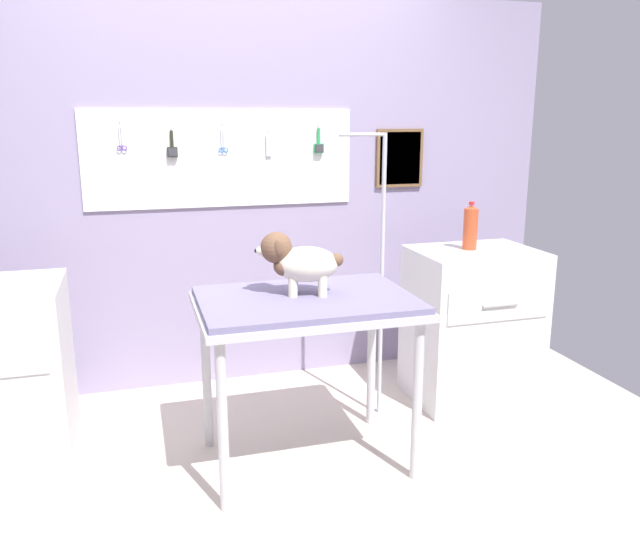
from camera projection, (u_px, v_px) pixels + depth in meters
The scene contains 7 objects.
ground at pixel (285, 487), 2.86m from camera, with size 4.40×4.00×0.04m, color beige.
rear_wall_panel at pixel (233, 193), 3.77m from camera, with size 4.00×0.11×2.30m.
grooming_table at pixel (306, 314), 2.87m from camera, with size 0.98×0.68×0.81m.
grooming_arm at pixel (380, 291), 3.35m from camera, with size 0.30×0.11×1.52m.
dog at pixel (298, 261), 2.85m from camera, with size 0.39×0.25×0.29m.
cabinet_right at pixel (472, 324), 3.65m from camera, with size 0.68×0.54×0.87m.
soda_bottle at pixel (470, 227), 3.54m from camera, with size 0.08×0.08×0.27m.
Camera 1 is at (-0.57, -2.49, 1.59)m, focal length 35.81 mm.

